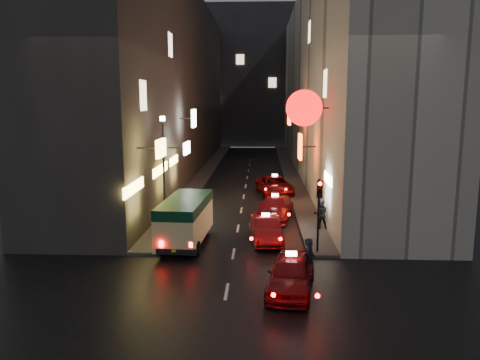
# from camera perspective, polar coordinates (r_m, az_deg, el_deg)

# --- Properties ---
(ground) EXTENTS (120.00, 120.00, 0.00)m
(ground) POSITION_cam_1_polar(r_m,az_deg,el_deg) (14.85, -2.83, -19.48)
(ground) COLOR black
(ground) RESTS_ON ground
(building_left) EXTENTS (7.39, 52.24, 18.00)m
(building_left) POSITION_cam_1_polar(r_m,az_deg,el_deg) (47.85, -8.81, 11.65)
(building_left) COLOR #383633
(building_left) RESTS_ON ground
(building_right) EXTENTS (8.36, 52.00, 18.00)m
(building_right) POSITION_cam_1_polar(r_m,az_deg,el_deg) (47.42, 10.93, 11.61)
(building_right) COLOR beige
(building_right) RESTS_ON ground
(building_far) EXTENTS (30.00, 10.00, 22.00)m
(building_far) POSITION_cam_1_polar(r_m,az_deg,el_deg) (79.02, 1.66, 12.37)
(building_far) COLOR #2F2F34
(building_far) RESTS_ON ground
(sidewalk_left) EXTENTS (1.50, 52.00, 0.15)m
(sidewalk_left) POSITION_cam_1_polar(r_m,az_deg,el_deg) (47.78, -4.12, 1.01)
(sidewalk_left) COLOR #454340
(sidewalk_left) RESTS_ON ground
(sidewalk_right) EXTENTS (1.50, 52.00, 0.15)m
(sidewalk_right) POSITION_cam_1_polar(r_m,az_deg,el_deg) (47.55, 6.11, 0.93)
(sidewalk_right) COLOR #454340
(sidewalk_right) RESTS_ON ground
(minibus) EXTENTS (2.24, 5.60, 2.36)m
(minibus) POSITION_cam_1_polar(r_m,az_deg,el_deg) (23.85, -6.67, -4.34)
(minibus) COLOR #EFE095
(minibus) RESTS_ON ground
(taxi_near) EXTENTS (2.90, 5.44, 1.82)m
(taxi_near) POSITION_cam_1_polar(r_m,az_deg,el_deg) (18.27, 6.23, -10.94)
(taxi_near) COLOR maroon
(taxi_near) RESTS_ON ground
(taxi_second) EXTENTS (2.54, 5.07, 1.72)m
(taxi_second) POSITION_cam_1_polar(r_m,az_deg,el_deg) (24.37, 3.13, -5.72)
(taxi_second) COLOR maroon
(taxi_second) RESTS_ON ground
(taxi_third) EXTENTS (2.90, 5.42, 1.81)m
(taxi_third) POSITION_cam_1_polar(r_m,az_deg,el_deg) (29.03, 4.28, -3.14)
(taxi_third) COLOR maroon
(taxi_third) RESTS_ON ground
(taxi_far) EXTENTS (3.01, 5.54, 1.84)m
(taxi_far) POSITION_cam_1_polar(r_m,az_deg,el_deg) (36.52, 4.26, -0.47)
(taxi_far) COLOR maroon
(taxi_far) RESTS_ON ground
(pedestrian_crossing) EXTENTS (0.60, 0.76, 2.04)m
(pedestrian_crossing) POSITION_cam_1_polar(r_m,az_deg,el_deg) (19.26, 8.49, -9.27)
(pedestrian_crossing) COLOR black
(pedestrian_crossing) RESTS_ON ground
(pedestrian_sidewalk) EXTENTS (0.72, 0.48, 1.85)m
(pedestrian_sidewalk) POSITION_cam_1_polar(r_m,az_deg,el_deg) (26.58, 9.82, -3.88)
(pedestrian_sidewalk) COLOR black
(pedestrian_sidewalk) RESTS_ON sidewalk_right
(traffic_light) EXTENTS (0.26, 0.43, 3.50)m
(traffic_light) POSITION_cam_1_polar(r_m,az_deg,el_deg) (22.03, 9.62, -2.39)
(traffic_light) COLOR black
(traffic_light) RESTS_ON sidewalk_right
(lamp_post) EXTENTS (0.28, 0.28, 6.22)m
(lamp_post) POSITION_cam_1_polar(r_m,az_deg,el_deg) (26.72, -9.29, 1.98)
(lamp_post) COLOR black
(lamp_post) RESTS_ON sidewalk_left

